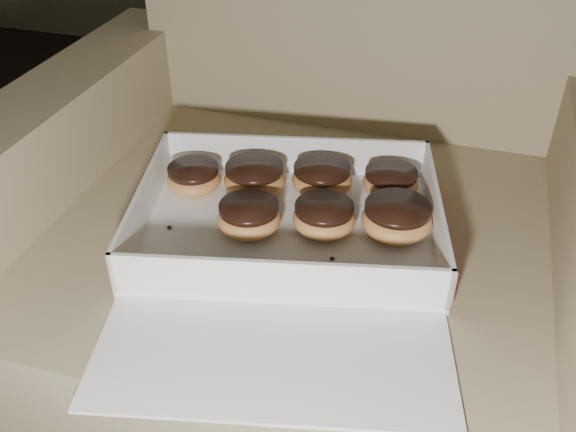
# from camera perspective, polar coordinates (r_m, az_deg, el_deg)

# --- Properties ---
(armchair) EXTENTS (0.97, 0.82, 1.01)m
(armchair) POSITION_cam_1_polar(r_m,az_deg,el_deg) (1.10, 2.25, -3.86)
(armchair) COLOR #887857
(armchair) RESTS_ON floor
(bakery_box) EXTENTS (0.52, 0.58, 0.07)m
(bakery_box) POSITION_cam_1_polar(r_m,az_deg,el_deg) (0.89, 0.01, -2.41)
(bakery_box) COLOR white
(bakery_box) RESTS_ON armchair
(donut_a) EXTENTS (0.10, 0.10, 0.05)m
(donut_a) POSITION_cam_1_polar(r_m,az_deg,el_deg) (1.00, -2.98, 3.40)
(donut_a) COLOR #D28A49
(donut_a) RESTS_ON bakery_box
(donut_b) EXTENTS (0.09, 0.09, 0.05)m
(donut_b) POSITION_cam_1_polar(r_m,az_deg,el_deg) (0.91, -3.47, -0.07)
(donut_b) COLOR #D28A49
(donut_b) RESTS_ON bakery_box
(donut_c) EXTENTS (0.09, 0.09, 0.04)m
(donut_c) POSITION_cam_1_polar(r_m,az_deg,el_deg) (1.00, 9.09, 3.03)
(donut_c) COLOR #D28A49
(donut_c) RESTS_ON bakery_box
(donut_d) EXTENTS (0.08, 0.08, 0.04)m
(donut_d) POSITION_cam_1_polar(r_m,az_deg,el_deg) (1.01, -8.36, 3.39)
(donut_d) COLOR #D28A49
(donut_d) RESTS_ON bakery_box
(donut_e) EXTENTS (0.10, 0.10, 0.05)m
(donut_e) POSITION_cam_1_polar(r_m,az_deg,el_deg) (0.92, 9.63, -0.24)
(donut_e) COLOR #D28A49
(donut_e) RESTS_ON bakery_box
(donut_f) EXTENTS (0.10, 0.10, 0.05)m
(donut_f) POSITION_cam_1_polar(r_m,az_deg,el_deg) (1.00, 3.04, 3.39)
(donut_f) COLOR #D28A49
(donut_f) RESTS_ON bakery_box
(donut_g) EXTENTS (0.09, 0.09, 0.05)m
(donut_g) POSITION_cam_1_polar(r_m,az_deg,el_deg) (0.91, 3.23, -0.09)
(donut_g) COLOR #D28A49
(donut_g) RESTS_ON bakery_box
(crumb_a) EXTENTS (0.01, 0.01, 0.00)m
(crumb_a) POSITION_cam_1_polar(r_m,az_deg,el_deg) (0.84, 9.40, -6.32)
(crumb_a) COLOR black
(crumb_a) RESTS_ON bakery_box
(crumb_b) EXTENTS (0.01, 0.01, 0.00)m
(crumb_b) POSITION_cam_1_polar(r_m,az_deg,el_deg) (0.94, -10.52, -0.99)
(crumb_b) COLOR black
(crumb_b) RESTS_ON bakery_box
(crumb_c) EXTENTS (0.01, 0.01, 0.00)m
(crumb_c) POSITION_cam_1_polar(r_m,az_deg,el_deg) (0.92, -3.74, -1.43)
(crumb_c) COLOR black
(crumb_c) RESTS_ON bakery_box
(crumb_d) EXTENTS (0.01, 0.01, 0.00)m
(crumb_d) POSITION_cam_1_polar(r_m,az_deg,el_deg) (0.83, 7.53, -6.60)
(crumb_d) COLOR black
(crumb_d) RESTS_ON bakery_box
(crumb_e) EXTENTS (0.01, 0.01, 0.00)m
(crumb_e) POSITION_cam_1_polar(r_m,az_deg,el_deg) (0.87, 3.95, -3.80)
(crumb_e) COLOR black
(crumb_e) RESTS_ON bakery_box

